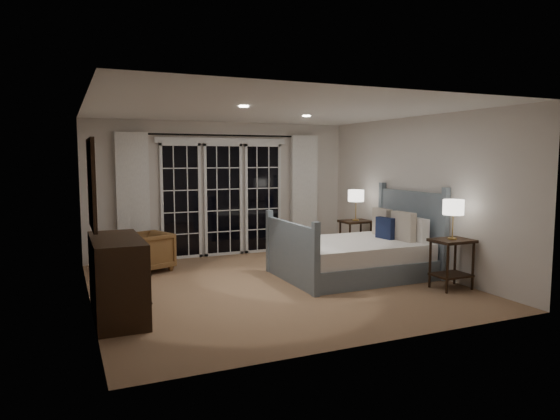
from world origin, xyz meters
name	(u,v)px	position (x,y,z in m)	size (l,w,h in m)	color
floor	(275,285)	(0.00, 0.00, 0.00)	(5.00, 5.00, 0.00)	#93684F
ceiling	(275,110)	(0.00, 0.00, 2.50)	(5.00, 5.00, 0.00)	white
wall_left	(87,206)	(-2.50, 0.00, 1.25)	(0.02, 5.00, 2.50)	silver
wall_right	(416,194)	(2.50, 0.00, 1.25)	(0.02, 5.00, 2.50)	silver
wall_back	(223,189)	(0.00, 2.50, 1.25)	(5.00, 0.02, 2.50)	silver
wall_front	(376,219)	(0.00, -2.50, 1.25)	(5.00, 0.02, 2.50)	silver
french_doors	(223,198)	(0.00, 2.46, 1.09)	(2.50, 0.04, 2.20)	black
curtain_rod	(224,135)	(0.00, 2.40, 2.25)	(0.03, 0.03, 3.50)	black
curtain_left	(133,198)	(-1.65, 2.38, 1.15)	(0.55, 0.10, 2.25)	white
curtain_right	(304,192)	(1.65, 2.38, 1.15)	(0.55, 0.10, 2.25)	white
downlight_a	(306,116)	(0.80, 0.60, 2.49)	(0.12, 0.12, 0.01)	white
downlight_b	(244,106)	(-0.60, -0.40, 2.49)	(0.12, 0.12, 0.01)	white
bed	(357,255)	(1.42, 0.04, 0.33)	(2.23, 1.60, 1.30)	slate
nightstand_left	(452,256)	(2.20, -1.17, 0.47)	(0.54, 0.43, 0.70)	black
nightstand_right	(355,233)	(2.15, 1.25, 0.46)	(0.53, 0.43, 0.69)	black
lamp_left	(453,208)	(2.20, -1.17, 1.15)	(0.29, 0.29, 0.56)	tan
lamp_right	(356,196)	(2.15, 1.25, 1.14)	(0.29, 0.29, 0.56)	tan
armchair	(147,252)	(-1.55, 1.67, 0.32)	(0.68, 0.70, 0.63)	brown
dresser	(117,278)	(-2.23, -0.63, 0.47)	(0.56, 1.32, 0.93)	black
mirror	(92,184)	(-2.47, -0.63, 1.55)	(0.05, 0.85, 1.00)	black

